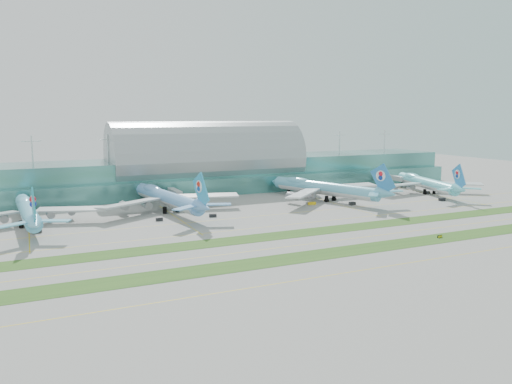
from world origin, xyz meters
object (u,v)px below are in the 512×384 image
airliner_d (426,182)px  taxiway_sign_east (440,236)px  airliner_c (324,187)px  airliner_a (27,210)px  terminal (207,168)px  airliner_b (167,197)px

airliner_d → taxiway_sign_east: 116.40m
airliner_c → taxiway_sign_east: (-5.46, -92.25, -6.65)m
airliner_c → taxiway_sign_east: bearing=-112.8°
airliner_a → taxiway_sign_east: bearing=-36.0°
terminal → airliner_d: (116.48, -67.94, -7.71)m
airliner_a → airliner_c: airliner_c is taller
terminal → taxiway_sign_east: (40.57, -155.97, -13.71)m
airliner_a → airliner_d: airliner_d is taller
airliner_c → taxiway_sign_east: size_ratio=32.76×
airliner_d → terminal: bearing=164.3°
terminal → airliner_b: bearing=-125.1°
airliner_c → airliner_d: airliner_c is taller
airliner_b → airliner_d: bearing=-11.9°
airliner_c → airliner_d: 70.58m
airliner_a → airliner_d: 220.57m
terminal → taxiway_sign_east: 161.74m
terminal → airliner_c: 78.93m
airliner_c → terminal: bearing=106.4°
airliner_d → taxiway_sign_east: airliner_d is taller
airliner_a → airliner_c: 150.11m
airliner_b → airliner_d: airliner_b is taller
airliner_b → taxiway_sign_east: size_ratio=33.51×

